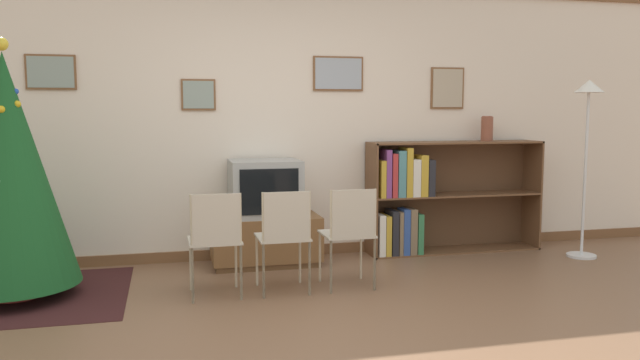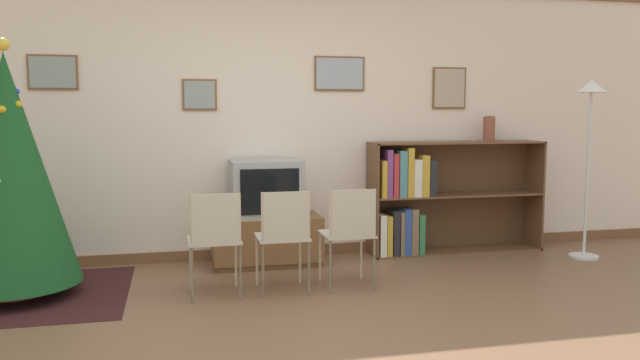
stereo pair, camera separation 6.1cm
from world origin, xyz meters
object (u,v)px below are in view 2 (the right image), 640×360
bookshelf (425,199)px  vase (489,128)px  folding_chair_center (284,234)px  christmas_tree (9,170)px  tv_console (266,240)px  standing_lamp (590,122)px  folding_chair_left (215,237)px  folding_chair_right (349,231)px  television (266,188)px

bookshelf → vase: size_ratio=7.01×
folding_chair_center → vase: size_ratio=3.21×
christmas_tree → folding_chair_center: christmas_tree is taller
tv_console → standing_lamp: (3.06, -0.45, 1.09)m
folding_chair_left → folding_chair_right: bearing=0.0°
folding_chair_left → standing_lamp: size_ratio=0.48×
television → christmas_tree: bearing=-164.0°
christmas_tree → tv_console: (2.03, 0.59, -0.75)m
christmas_tree → television: bearing=16.0°
folding_chair_center → folding_chair_right: size_ratio=1.00×
folding_chair_left → standing_lamp: standing_lamp is taller
folding_chair_left → vase: size_ratio=3.21×
standing_lamp → folding_chair_left: bearing=-171.9°
bookshelf → folding_chair_center: bearing=-146.7°
bookshelf → standing_lamp: size_ratio=1.04×
television → folding_chair_right: television is taller
folding_chair_left → folding_chair_center: size_ratio=1.00×
christmas_tree → folding_chair_right: christmas_tree is taller
tv_console → folding_chair_right: size_ratio=1.22×
christmas_tree → folding_chair_center: (2.03, -0.38, -0.51)m
vase → standing_lamp: size_ratio=0.15×
tv_console → folding_chair_center: (-0.00, -0.97, 0.24)m
folding_chair_center → vase: bearing=25.3°
bookshelf → standing_lamp: standing_lamp is taller
television → folding_chair_right: size_ratio=0.78×
folding_chair_left → folding_chair_right: size_ratio=1.00×
television → bookshelf: bookshelf is taller
standing_lamp → bookshelf: bearing=159.2°
folding_chair_center → standing_lamp: size_ratio=0.48×
folding_chair_center → bookshelf: 1.93m
folding_chair_center → bookshelf: bearing=33.3°
bookshelf → standing_lamp: bearing=-20.8°
christmas_tree → television: christmas_tree is taller
tv_console → standing_lamp: standing_lamp is taller
television → bookshelf: size_ratio=0.36×
christmas_tree → folding_chair_right: size_ratio=2.39×
christmas_tree → bookshelf: (3.65, 0.68, -0.43)m
vase → folding_chair_left: bearing=-159.0°
tv_console → folding_chair_center: size_ratio=1.22×
vase → folding_chair_right: bearing=-148.5°
christmas_tree → folding_chair_right: (2.57, -0.38, -0.51)m
folding_chair_left → standing_lamp: 3.73m
television → vase: 2.38m
tv_console → folding_chair_right: bearing=-61.2°
vase → standing_lamp: (0.74, -0.58, 0.07)m
folding_chair_left → vase: (2.85, 1.09, 0.78)m
tv_console → bookshelf: bearing=3.3°
christmas_tree → bookshelf: christmas_tree is taller
christmas_tree → folding_chair_center: bearing=-10.6°
standing_lamp → television: bearing=171.6°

